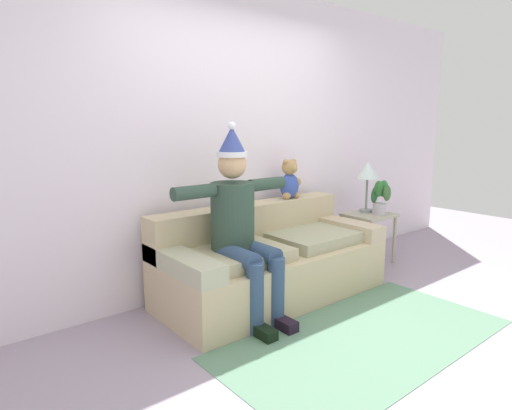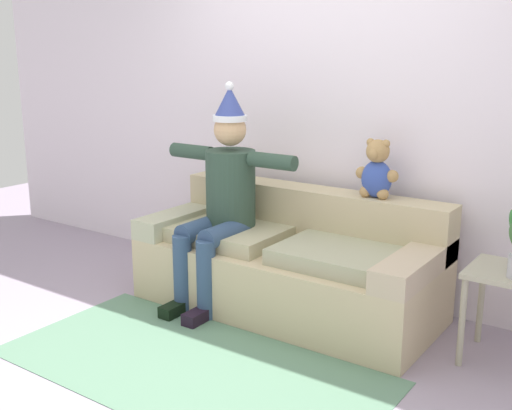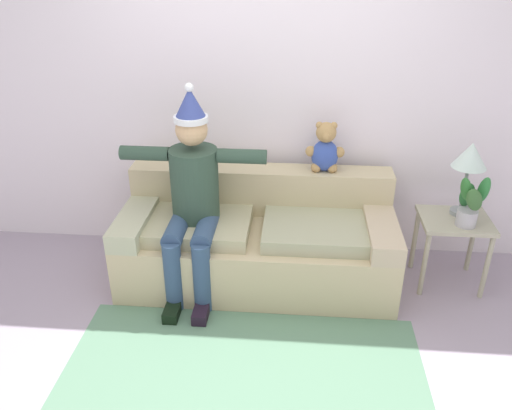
% 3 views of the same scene
% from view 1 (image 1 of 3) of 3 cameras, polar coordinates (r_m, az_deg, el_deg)
% --- Properties ---
extents(ground_plane, '(10.00, 10.00, 0.00)m').
position_cam_1_polar(ground_plane, '(3.29, 14.17, -16.63)').
color(ground_plane, '#9F90A4').
extents(back_wall, '(7.00, 0.10, 2.70)m').
position_cam_1_polar(back_wall, '(4.04, -2.97, 8.65)').
color(back_wall, silver).
rests_on(back_wall, ground_plane).
extents(couch, '(2.00, 0.87, 0.78)m').
position_cam_1_polar(couch, '(3.82, 1.84, -7.33)').
color(couch, '#C5B189').
rests_on(couch, ground_plane).
extents(person_seated, '(1.02, 0.77, 1.50)m').
position_cam_1_polar(person_seated, '(3.31, -2.12, -2.18)').
color(person_seated, '#2E4537').
rests_on(person_seated, ground_plane).
extents(teddy_bear, '(0.29, 0.17, 0.38)m').
position_cam_1_polar(teddy_bear, '(4.18, 4.43, 3.18)').
color(teddy_bear, '#364FA7').
rests_on(teddy_bear, couch).
extents(side_table, '(0.49, 0.42, 0.54)m').
position_cam_1_polar(side_table, '(4.82, 14.59, -2.23)').
color(side_table, '#AAA58B').
rests_on(side_table, ground_plane).
extents(table_lamp, '(0.24, 0.24, 0.55)m').
position_cam_1_polar(table_lamp, '(4.82, 14.41, 4.12)').
color(table_lamp, gray).
rests_on(table_lamp, side_table).
extents(potted_plant, '(0.25, 0.24, 0.38)m').
position_cam_1_polar(potted_plant, '(4.74, 15.99, 0.94)').
color(potted_plant, '#AEAAB1').
rests_on(potted_plant, side_table).
extents(area_rug, '(2.18, 1.09, 0.01)m').
position_cam_1_polar(area_rug, '(3.29, 14.22, -16.59)').
color(area_rug, slate).
rests_on(area_rug, ground_plane).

